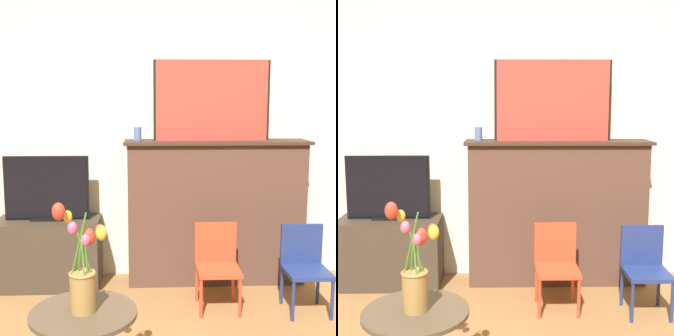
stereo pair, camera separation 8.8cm
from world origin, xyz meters
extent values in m
cube|color=beige|center=(0.00, 2.13, 1.35)|extent=(8.00, 0.06, 2.70)
cube|color=#4C3328|center=(0.32, 1.94, 0.60)|extent=(1.45, 0.32, 1.19)
cube|color=#35231C|center=(0.32, 1.93, 1.18)|extent=(1.51, 0.36, 0.02)
cube|color=black|center=(0.28, 1.95, 1.52)|extent=(0.95, 0.02, 0.65)
cube|color=red|center=(0.28, 1.94, 1.52)|extent=(0.91, 0.02, 0.65)
cylinder|color=#4C6699|center=(-0.32, 1.94, 1.25)|extent=(0.06, 0.06, 0.11)
cube|color=#382D23|center=(-1.06, 1.88, 0.28)|extent=(0.84, 0.41, 0.56)
cube|color=black|center=(-1.06, 1.88, 0.56)|extent=(0.26, 0.12, 0.01)
cube|color=black|center=(-1.06, 1.89, 0.82)|extent=(0.68, 0.02, 0.52)
cube|color=black|center=(-1.06, 1.88, 0.82)|extent=(0.65, 0.02, 0.49)
cylinder|color=red|center=(0.13, 1.23, 0.14)|extent=(0.02, 0.02, 0.29)
cylinder|color=red|center=(0.40, 1.23, 0.14)|extent=(0.02, 0.02, 0.29)
cylinder|color=red|center=(0.13, 1.51, 0.14)|extent=(0.02, 0.02, 0.29)
cylinder|color=red|center=(0.40, 1.51, 0.14)|extent=(0.02, 0.02, 0.29)
cube|color=red|center=(0.27, 1.37, 0.30)|extent=(0.31, 0.31, 0.03)
cube|color=red|center=(0.27, 1.51, 0.47)|extent=(0.31, 0.02, 0.30)
cylinder|color=navy|center=(0.76, 1.16, 0.14)|extent=(0.02, 0.02, 0.29)
cylinder|color=navy|center=(1.04, 1.16, 0.14)|extent=(0.02, 0.02, 0.29)
cylinder|color=navy|center=(0.76, 1.44, 0.14)|extent=(0.02, 0.02, 0.29)
cylinder|color=navy|center=(1.04, 1.44, 0.14)|extent=(0.02, 0.02, 0.29)
cube|color=navy|center=(0.90, 1.30, 0.30)|extent=(0.31, 0.31, 0.03)
cube|color=navy|center=(0.90, 1.44, 0.47)|extent=(0.31, 0.02, 0.30)
cylinder|color=#4C3D2D|center=(-0.54, 0.19, 0.55)|extent=(0.50, 0.50, 0.02)
cylinder|color=olive|center=(-0.54, 0.19, 0.65)|extent=(0.12, 0.12, 0.18)
torus|color=olive|center=(-0.54, 0.19, 0.75)|extent=(0.12, 0.12, 0.01)
cylinder|color=#477A2D|center=(-0.55, 0.20, 0.81)|extent=(0.05, 0.07, 0.26)
ellipsoid|color=#E0517A|center=(-0.59, 0.26, 0.94)|extent=(0.05, 0.05, 0.06)
cylinder|color=#477A2D|center=(-0.56, 0.20, 0.84)|extent=(0.07, 0.09, 0.31)
ellipsoid|color=gold|center=(-0.62, 0.29, 0.99)|extent=(0.04, 0.04, 0.06)
cylinder|color=#477A2D|center=(-0.53, 0.17, 0.80)|extent=(0.03, 0.05, 0.24)
ellipsoid|color=#E0517A|center=(-0.52, 0.13, 0.92)|extent=(0.04, 0.04, 0.05)
cylinder|color=#477A2D|center=(-0.52, 0.19, 0.80)|extent=(0.02, 0.01, 0.23)
ellipsoid|color=red|center=(-0.51, 0.19, 0.91)|extent=(0.06, 0.06, 0.08)
cylinder|color=#477A2D|center=(-0.52, 0.19, 0.81)|extent=(0.08, 0.03, 0.25)
ellipsoid|color=gold|center=(-0.46, 0.22, 0.93)|extent=(0.05, 0.05, 0.07)
cylinder|color=#477A2D|center=(-0.56, 0.19, 0.86)|extent=(0.10, 0.05, 0.35)
ellipsoid|color=red|center=(-0.65, 0.24, 1.02)|extent=(0.06, 0.06, 0.08)
cylinder|color=#477A2D|center=(-0.53, 0.20, 0.81)|extent=(0.07, 0.05, 0.26)
ellipsoid|color=red|center=(-0.46, 0.24, 0.93)|extent=(0.04, 0.04, 0.06)
camera|label=1|loc=(-0.24, -1.86, 1.54)|focal=50.00mm
camera|label=2|loc=(-0.16, -1.87, 1.54)|focal=50.00mm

